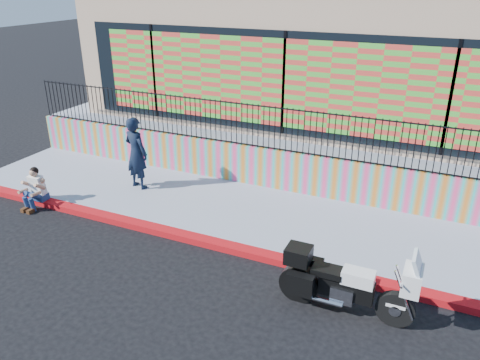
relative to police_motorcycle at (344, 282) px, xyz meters
The scene contains 10 objects.
ground 3.25m from the police_motorcycle, 162.00° to the left, with size 90.00×90.00×0.00m, color black.
red_curb 3.23m from the police_motorcycle, 162.00° to the left, with size 16.00×0.30×0.15m, color #B50C14.
sidewalk 4.05m from the police_motorcycle, 139.00° to the left, with size 16.00×3.00×0.15m, color #949BB2.
mural_wall 5.21m from the police_motorcycle, 125.59° to the left, with size 16.00×0.20×1.10m, color #F5407C.
metal_fence 5.35m from the police_motorcycle, 125.59° to the left, with size 15.80×0.04×1.20m, color black, non-canonical shape.
elevated_platform 9.81m from the police_motorcycle, 107.99° to the left, with size 16.00×10.00×1.25m, color #949BB2.
storefront_building 9.96m from the police_motorcycle, 108.39° to the left, with size 14.00×8.06×4.00m.
police_motorcycle is the anchor object (origin of this frame).
police_officer 6.91m from the police_motorcycle, 156.94° to the left, with size 0.73×0.48×2.00m, color black.
seated_man 8.25m from the police_motorcycle, behind, with size 0.54×0.71×1.06m.
Camera 1 is at (4.18, -7.94, 5.57)m, focal length 35.00 mm.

